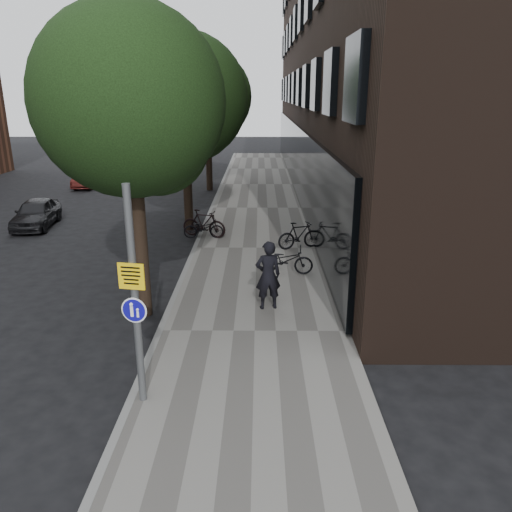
{
  "coord_description": "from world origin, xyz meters",
  "views": [
    {
      "loc": [
        0.36,
        -7.32,
        5.47
      ],
      "look_at": [
        0.28,
        3.27,
        2.0
      ],
      "focal_mm": 35.0,
      "sensor_mm": 36.0,
      "label": 1
    }
  ],
  "objects_px": {
    "pedestrian": "(268,275)",
    "signpost": "(135,298)",
    "parked_bike_facade_near": "(285,260)",
    "parked_car_near": "(36,213)"
  },
  "relations": [
    {
      "from": "signpost",
      "to": "pedestrian",
      "type": "height_order",
      "value": "signpost"
    },
    {
      "from": "pedestrian",
      "to": "signpost",
      "type": "bearing_deg",
      "value": 48.74
    },
    {
      "from": "signpost",
      "to": "pedestrian",
      "type": "relative_size",
      "value": 2.19
    },
    {
      "from": "parked_bike_facade_near",
      "to": "parked_car_near",
      "type": "bearing_deg",
      "value": 63.41
    },
    {
      "from": "parked_car_near",
      "to": "signpost",
      "type": "bearing_deg",
      "value": -66.32
    },
    {
      "from": "signpost",
      "to": "parked_bike_facade_near",
      "type": "xyz_separation_m",
      "value": [
        2.93,
        6.71,
        -1.57
      ]
    },
    {
      "from": "pedestrian",
      "to": "parked_bike_facade_near",
      "type": "bearing_deg",
      "value": -114.2
    },
    {
      "from": "pedestrian",
      "to": "parked_bike_facade_near",
      "type": "distance_m",
      "value": 2.7
    },
    {
      "from": "pedestrian",
      "to": "parked_bike_facade_near",
      "type": "xyz_separation_m",
      "value": [
        0.58,
        2.6,
        -0.46
      ]
    },
    {
      "from": "pedestrian",
      "to": "parked_car_near",
      "type": "distance_m",
      "value": 13.09
    }
  ]
}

